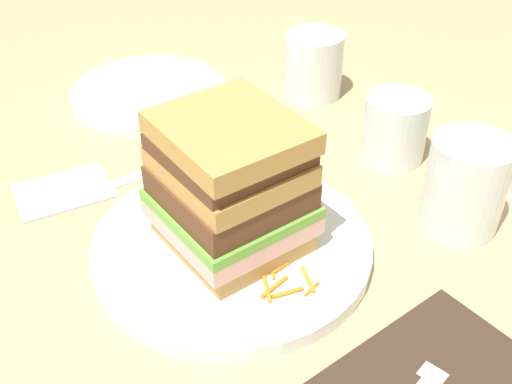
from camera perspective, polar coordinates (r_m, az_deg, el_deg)
name	(u,v)px	position (r m, az deg, el deg)	size (l,w,h in m)	color
ground_plane	(221,243)	(0.61, -3.19, -4.68)	(3.00, 3.00, 0.00)	tan
main_plate	(233,245)	(0.59, -2.15, -4.86)	(0.26, 0.26, 0.02)	white
sandwich	(231,185)	(0.55, -2.31, 0.62)	(0.13, 0.13, 0.13)	tan
carrot_shred_0	(205,196)	(0.64, -4.66, -0.37)	(0.00, 0.00, 0.03)	orange
carrot_shred_1	(203,191)	(0.65, -4.82, 0.06)	(0.00, 0.00, 0.02)	orange
carrot_shred_2	(178,196)	(0.64, -7.16, -0.40)	(0.00, 0.00, 0.03)	orange
carrot_shred_3	(187,190)	(0.65, -6.27, 0.16)	(0.00, 0.00, 0.03)	orange
carrot_shred_4	(205,189)	(0.65, -4.66, 0.26)	(0.00, 0.00, 0.03)	orange
carrot_shred_5	(197,194)	(0.64, -5.42, -0.20)	(0.00, 0.00, 0.03)	orange
carrot_shred_6	(201,196)	(0.64, -5.01, -0.36)	(0.00, 0.00, 0.02)	orange
carrot_shred_7	(280,268)	(0.56, 2.24, -6.92)	(0.00, 0.00, 0.02)	orange
carrot_shred_8	(269,271)	(0.56, 1.18, -7.19)	(0.00, 0.00, 0.03)	orange
carrot_shred_9	(312,289)	(0.54, 5.10, -8.81)	(0.00, 0.00, 0.02)	orange
carrot_shred_10	(267,288)	(0.54, 0.99, -8.76)	(0.00, 0.00, 0.03)	orange
carrot_shred_11	(308,279)	(0.55, 4.76, -7.96)	(0.00, 0.00, 0.03)	orange
carrot_shred_12	(274,287)	(0.54, 1.67, -8.66)	(0.00, 0.00, 0.03)	orange
carrot_shred_13	(288,293)	(0.54, 2.90, -9.15)	(0.00, 0.00, 0.03)	orange
napkin_dark	(428,381)	(0.52, 15.39, -16.26)	(0.11, 0.17, 0.00)	#38281E
knife	(127,179)	(0.70, -11.68, 1.18)	(0.04, 0.20, 0.00)	silver
juice_glass	(464,189)	(0.64, 18.47, 0.28)	(0.08, 0.08, 0.10)	white
empty_tumbler_0	(314,65)	(0.85, 5.28, 11.47)	(0.08, 0.08, 0.09)	silver
empty_tumbler_1	(395,128)	(0.73, 12.56, 5.69)	(0.07, 0.07, 0.08)	silver
side_plate	(149,92)	(0.86, -9.72, 8.95)	(0.21, 0.21, 0.01)	white
napkin_pink	(63,190)	(0.70, -17.17, 0.14)	(0.07, 0.10, 0.00)	pink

